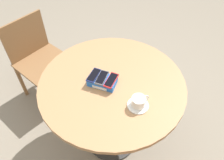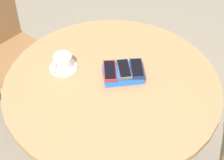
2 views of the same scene
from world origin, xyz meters
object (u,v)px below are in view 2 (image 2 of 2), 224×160
object	(u,v)px
phone_box	(123,74)
phone_red	(111,70)
round_table	(112,103)
chair_far_side	(8,51)
phone_gray	(124,69)
phone_navy	(137,68)
saucer	(63,67)
coffee_cup	(62,62)

from	to	relation	value
phone_box	phone_red	distance (m)	0.06
round_table	chair_far_side	size ratio (longest dim) A/B	1.07
phone_gray	phone_red	world-z (taller)	phone_gray
phone_navy	phone_red	world-z (taller)	phone_navy
phone_gray	saucer	size ratio (longest dim) A/B	1.02
phone_gray	phone_red	distance (m)	0.06
phone_navy	saucer	xyz separation A→B (m)	(0.31, -0.16, -0.05)
phone_box	saucer	xyz separation A→B (m)	(0.25, -0.15, -0.02)
phone_gray	chair_far_side	bearing A→B (deg)	-55.04
chair_far_side	phone_gray	bearing A→B (deg)	124.96
round_table	phone_navy	size ratio (longest dim) A/B	7.21
phone_red	chair_far_side	distance (m)	0.90
saucer	chair_far_side	distance (m)	0.69
coffee_cup	chair_far_side	xyz separation A→B (m)	(0.25, -0.57, -0.33)
round_table	phone_navy	bearing A→B (deg)	-177.01
phone_red	saucer	world-z (taller)	phone_red
phone_gray	coffee_cup	world-z (taller)	coffee_cup
phone_box	saucer	distance (m)	0.29
phone_red	saucer	size ratio (longest dim) A/B	1.08
round_table	saucer	xyz separation A→B (m)	(0.19, -0.17, 0.14)
saucer	phone_red	bearing A→B (deg)	144.41
phone_gray	round_table	bearing A→B (deg)	17.26
phone_box	saucer	bearing A→B (deg)	-30.58
round_table	phone_gray	xyz separation A→B (m)	(-0.06, -0.02, 0.19)
phone_box	coffee_cup	distance (m)	0.29
phone_box	phone_navy	bearing A→B (deg)	165.40
phone_navy	chair_far_side	world-z (taller)	chair_far_side
phone_red	chair_far_side	xyz separation A→B (m)	(0.44, -0.71, -0.34)
round_table	saucer	bearing A→B (deg)	-41.91
phone_navy	saucer	size ratio (longest dim) A/B	1.04
phone_box	coffee_cup	xyz separation A→B (m)	(0.25, -0.14, 0.02)
round_table	phone_box	bearing A→B (deg)	-160.03
round_table	phone_red	xyz separation A→B (m)	(-0.00, -0.03, 0.18)
round_table	chair_far_side	distance (m)	0.87
phone_box	chair_far_side	bearing A→B (deg)	-55.13
phone_gray	chair_far_side	xyz separation A→B (m)	(0.50, -0.72, -0.34)
phone_red	chair_far_side	bearing A→B (deg)	-57.93
phone_navy	phone_red	xyz separation A→B (m)	(0.12, -0.02, -0.00)
round_table	coffee_cup	distance (m)	0.31
phone_red	saucer	bearing A→B (deg)	-35.59
phone_box	phone_red	xyz separation A→B (m)	(0.06, -0.01, 0.03)
phone_gray	saucer	world-z (taller)	phone_gray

